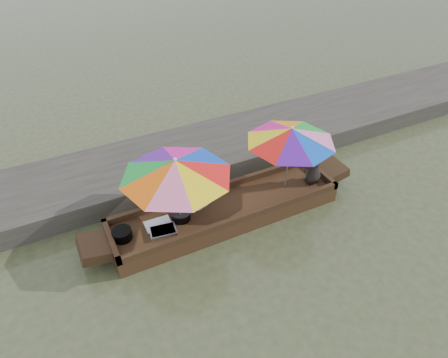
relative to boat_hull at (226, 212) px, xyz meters
name	(u,v)px	position (x,y,z in m)	size (l,w,h in m)	color
water	(226,218)	(0.00, 0.00, -0.17)	(80.00, 80.00, 0.00)	#384127
dock	(187,157)	(0.00, 2.20, 0.08)	(22.00, 2.20, 0.50)	#2D2B26
boat_hull	(226,212)	(0.00, 0.00, 0.00)	(4.98, 1.20, 0.35)	#361D10
cooking_pot	(122,234)	(-2.21, 0.06, 0.27)	(0.38, 0.38, 0.20)	black
tray_crayfish	(163,231)	(-1.47, -0.17, 0.22)	(0.52, 0.36, 0.09)	silver
tray_scallop	(158,225)	(-1.49, 0.06, 0.21)	(0.52, 0.36, 0.06)	silver
charcoal_grill	(181,215)	(-1.00, 0.06, 0.26)	(0.38, 0.38, 0.18)	black
supply_bag	(200,201)	(-0.49, 0.26, 0.30)	(0.28, 0.22, 0.26)	silver
vendor	(315,162)	(2.14, -0.12, 0.70)	(0.52, 0.34, 1.05)	black
umbrella_bow	(178,191)	(-1.04, 0.00, 0.95)	(2.14, 2.14, 1.55)	blue
umbrella_stern	(288,158)	(1.49, 0.00, 0.95)	(1.90, 1.90, 1.55)	green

